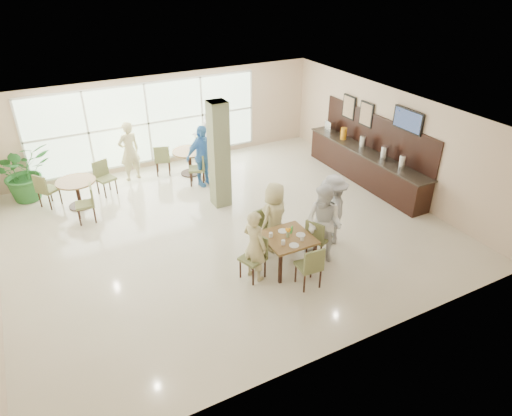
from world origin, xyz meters
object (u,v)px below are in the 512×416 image
potted_plant (24,172)px  teen_standing (333,210)px  main_table (288,240)px  adult_standing (129,151)px  teen_right (324,224)px  teen_far (274,217)px  buffet_counter (365,164)px  adult_a (202,156)px  round_table_right (190,157)px  round_table_left (77,187)px  teen_left (255,245)px  adult_b (211,142)px

potted_plant → teen_standing: teen_standing is taller
main_table → adult_standing: size_ratio=0.56×
teen_right → teen_standing: teen_right is taller
teen_right → teen_far: bearing=-164.6°
main_table → teen_far: bearing=81.4°
buffet_counter → adult_a: bearing=154.9°
round_table_right → teen_right: teen_right is taller
buffet_counter → teen_right: size_ratio=2.66×
round_table_left → potted_plant: size_ratio=0.64×
round_table_left → teen_standing: (4.89, -4.49, 0.29)m
buffet_counter → teen_right: buffet_counter is taller
adult_a → potted_plant: bearing=148.5°
potted_plant → adult_standing: adult_standing is taller
teen_left → adult_standing: 5.95m
buffet_counter → adult_b: (-3.60, 2.91, 0.32)m
teen_far → adult_b: bearing=-118.9°
main_table → adult_b: (0.59, 5.46, 0.22)m
round_table_left → round_table_right: (3.33, 0.56, 0.00)m
teen_left → round_table_right: bearing=-27.3°
teen_left → teen_far: bearing=-70.2°
round_table_right → adult_standing: 1.75m
teen_right → teen_standing: 0.74m
main_table → teen_left: 0.79m
round_table_right → adult_standing: adult_standing is taller
round_table_left → round_table_right: size_ratio=0.98×
teen_standing → adult_a: 4.43m
round_table_left → teen_far: (3.60, -4.10, 0.25)m
round_table_left → adult_a: size_ratio=0.57×
teen_left → potted_plant: bearing=12.1°
buffet_counter → teen_far: buffet_counter is taller
potted_plant → adult_b: adult_b is taller
teen_far → adult_a: size_ratio=0.91×
buffet_counter → potted_plant: size_ratio=2.97×
round_table_right → teen_standing: 5.29m
potted_plant → teen_left: size_ratio=1.01×
main_table → adult_a: (-0.07, 4.55, 0.23)m
teen_left → teen_standing: bearing=-101.0°
teen_left → adult_b: (1.37, 5.46, 0.09)m
round_table_right → teen_right: 5.61m
round_table_left → adult_standing: size_ratio=0.57×
teen_far → adult_standing: (-1.93, 5.10, 0.08)m
teen_standing → adult_standing: adult_standing is taller
round_table_left → potted_plant: 1.61m
teen_left → round_table_left: bearing=8.4°
teen_standing → adult_a: size_ratio=0.95×
main_table → teen_right: bearing=-6.5°
round_table_right → adult_b: bearing=3.0°
main_table → adult_a: bearing=90.9°
adult_standing → buffet_counter: bearing=137.7°
teen_left → teen_standing: teen_standing is taller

